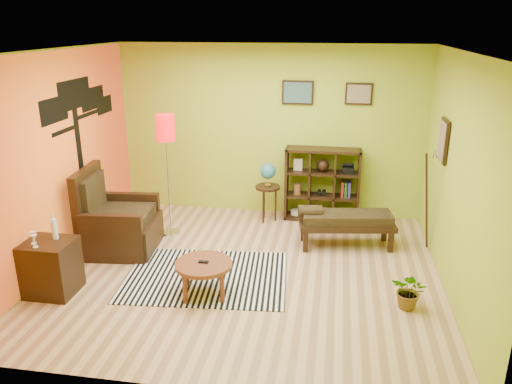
% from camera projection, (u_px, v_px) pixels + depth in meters
% --- Properties ---
extents(ground, '(5.00, 5.00, 0.00)m').
position_uv_depth(ground, '(245.00, 272.00, 6.55)').
color(ground, tan).
rests_on(ground, ground).
extents(room_shell, '(5.04, 4.54, 2.82)m').
position_uv_depth(room_shell, '(237.00, 137.00, 6.00)').
color(room_shell, '#A0B62C').
rests_on(room_shell, ground).
extents(zebra_rug, '(2.17, 1.67, 0.01)m').
position_uv_depth(zebra_rug, '(206.00, 276.00, 6.42)').
color(zebra_rug, white).
rests_on(zebra_rug, ground).
extents(coffee_table, '(0.68, 0.68, 0.44)m').
position_uv_depth(coffee_table, '(204.00, 267.00, 5.91)').
color(coffee_table, brown).
rests_on(coffee_table, ground).
extents(armchair, '(1.07, 1.08, 1.19)m').
position_uv_depth(armchair, '(116.00, 225.00, 7.12)').
color(armchair, black).
rests_on(armchair, ground).
extents(side_cabinet, '(0.57, 0.51, 0.98)m').
position_uv_depth(side_cabinet, '(51.00, 267.00, 5.96)').
color(side_cabinet, black).
rests_on(side_cabinet, ground).
extents(floor_lamp, '(0.28, 0.28, 1.85)m').
position_uv_depth(floor_lamp, '(166.00, 139.00, 7.25)').
color(floor_lamp, silver).
rests_on(floor_lamp, ground).
extents(globe_table, '(0.40, 0.40, 0.98)m').
position_uv_depth(globe_table, '(268.00, 178.00, 7.99)').
color(globe_table, black).
rests_on(globe_table, ground).
extents(cube_shelf, '(1.20, 0.35, 1.20)m').
position_uv_depth(cube_shelf, '(323.00, 185.00, 8.11)').
color(cube_shelf, black).
rests_on(cube_shelf, ground).
extents(bench, '(1.42, 0.69, 0.63)m').
position_uv_depth(bench, '(344.00, 220.00, 7.18)').
color(bench, black).
rests_on(bench, ground).
extents(potted_plant, '(0.54, 0.56, 0.34)m').
position_uv_depth(potted_plant, '(410.00, 295.00, 5.68)').
color(potted_plant, '#26661E').
rests_on(potted_plant, ground).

